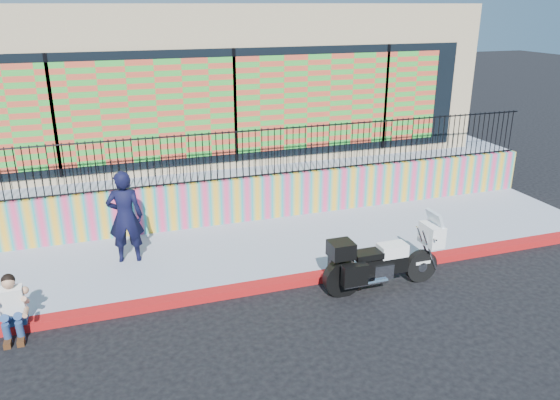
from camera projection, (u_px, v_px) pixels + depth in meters
name	position (u px, v px, depth m)	size (l,w,h in m)	color
ground	(290.00, 285.00, 10.81)	(90.00, 90.00, 0.00)	black
red_curb	(290.00, 282.00, 10.78)	(16.00, 0.30, 0.15)	#AF170C
sidewalk	(266.00, 248.00, 12.25)	(16.00, 3.00, 0.15)	#949DB2
mural_wall	(246.00, 199.00, 13.46)	(16.00, 0.20, 1.10)	#F64079
metal_fence	(245.00, 154.00, 13.07)	(15.80, 0.04, 1.20)	black
elevated_platform	(205.00, 152.00, 18.03)	(16.00, 10.00, 1.25)	#949DB2
storefront_building	(203.00, 72.00, 16.94)	(14.00, 8.06, 4.00)	tan
police_motorcycle	(381.00, 259.00, 10.49)	(2.38, 0.79, 1.48)	black
police_officer	(125.00, 217.00, 11.19)	(0.72, 0.47, 1.97)	black
seated_man	(12.00, 313.00, 9.00)	(0.54, 0.71, 1.06)	navy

